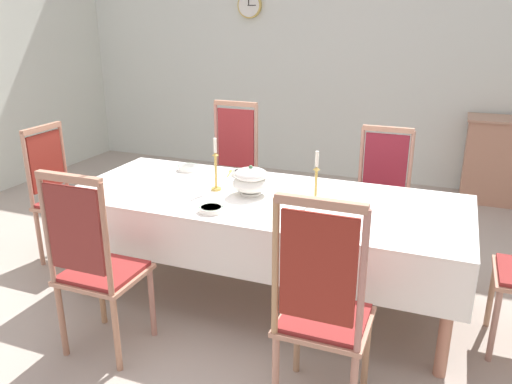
{
  "coord_description": "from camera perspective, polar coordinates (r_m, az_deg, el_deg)",
  "views": [
    {
      "loc": [
        1.12,
        -2.96,
        1.9
      ],
      "look_at": [
        -0.06,
        0.04,
        0.78
      ],
      "focal_mm": 35.68,
      "sensor_mm": 36.0,
      "label": 1
    }
  ],
  "objects": [
    {
      "name": "tablecloth",
      "position": [
        3.42,
        0.89,
        -1.77
      ],
      "size": [
        2.65,
        1.08,
        0.34
      ],
      "color": "white",
      "rests_on": "dining_table"
    },
    {
      "name": "bowl_near_left",
      "position": [
        2.92,
        6.72,
        -3.62
      ],
      "size": [
        0.15,
        0.15,
        0.03
      ],
      "color": "white",
      "rests_on": "tablecloth"
    },
    {
      "name": "spoon_secondary",
      "position": [
        3.92,
        -2.88,
        2.29
      ],
      "size": [
        0.06,
        0.17,
        0.01
      ],
      "rotation": [
        0.0,
        0.0,
        0.24
      ],
      "color": "gold",
      "rests_on": "tablecloth"
    },
    {
      "name": "ground",
      "position": [
        3.7,
        0.61,
        -12.15
      ],
      "size": [
        7.23,
        6.21,
        0.04
      ],
      "primitive_type": "cube",
      "color": "#A89A8E"
    },
    {
      "name": "chair_head_west",
      "position": [
        4.34,
        -20.89,
        -0.04
      ],
      "size": [
        0.42,
        0.44,
        1.1
      ],
      "rotation": [
        0.0,
        0.0,
        -1.57
      ],
      "color": "tan",
      "rests_on": "ground"
    },
    {
      "name": "dining_table",
      "position": [
        3.42,
        0.89,
        -1.64
      ],
      "size": [
        2.63,
        1.06,
        0.76
      ],
      "color": "tan",
      "rests_on": "ground"
    },
    {
      "name": "back_wall",
      "position": [
        6.21,
        11.55,
        16.57
      ],
      "size": [
        7.23,
        0.08,
        3.32
      ],
      "primitive_type": "cube",
      "color": "silver",
      "rests_on": "ground"
    },
    {
      "name": "mounted_clock",
      "position": [
        6.51,
        -0.73,
        20.19
      ],
      "size": [
        0.3,
        0.06,
        0.3
      ],
      "color": "#D1B251"
    },
    {
      "name": "chair_south_b",
      "position": [
        2.48,
        7.43,
        -12.72
      ],
      "size": [
        0.44,
        0.42,
        1.19
      ],
      "color": "#A87F5D",
      "rests_on": "ground"
    },
    {
      "name": "spoon_primary",
      "position": [
        2.93,
        8.81,
        -3.91
      ],
      "size": [
        0.03,
        0.18,
        0.01
      ],
      "rotation": [
        0.0,
        0.0,
        0.05
      ],
      "color": "gold",
      "rests_on": "tablecloth"
    },
    {
      "name": "soup_tureen",
      "position": [
        3.4,
        -0.59,
        1.3
      ],
      "size": [
        0.25,
        0.25,
        0.21
      ],
      "color": "white",
      "rests_on": "tablecloth"
    },
    {
      "name": "candlestick_west",
      "position": [
        3.48,
        -4.54,
        2.56
      ],
      "size": [
        0.07,
        0.07,
        0.37
      ],
      "color": "gold",
      "rests_on": "tablecloth"
    },
    {
      "name": "bowl_far_right",
      "position": [
        4.0,
        -7.62,
        2.75
      ],
      "size": [
        0.16,
        0.16,
        0.04
      ],
      "color": "white",
      "rests_on": "tablecloth"
    },
    {
      "name": "chair_north_a",
      "position": [
        4.51,
        -2.82,
        2.39
      ],
      "size": [
        0.44,
        0.42,
        1.2
      ],
      "rotation": [
        0.0,
        0.0,
        3.14
      ],
      "color": "tan",
      "rests_on": "ground"
    },
    {
      "name": "bowl_far_left",
      "position": [
        3.13,
        -5.06,
        -1.9
      ],
      "size": [
        0.16,
        0.16,
        0.03
      ],
      "color": "white",
      "rests_on": "tablecloth"
    },
    {
      "name": "bowl_near_right",
      "position": [
        3.84,
        -1.34,
        2.19
      ],
      "size": [
        0.18,
        0.18,
        0.03
      ],
      "color": "white",
      "rests_on": "tablecloth"
    },
    {
      "name": "chair_south_a",
      "position": [
        3.03,
        -17.61,
        -7.61
      ],
      "size": [
        0.44,
        0.42,
        1.14
      ],
      "color": "tan",
      "rests_on": "ground"
    },
    {
      "name": "chair_north_b",
      "position": [
        4.18,
        13.83,
        -0.14
      ],
      "size": [
        0.44,
        0.42,
        1.08
      ],
      "rotation": [
        0.0,
        0.0,
        3.14
      ],
      "color": "tan",
      "rests_on": "ground"
    },
    {
      "name": "candlestick_east",
      "position": [
        3.25,
        6.74,
        1.05
      ],
      "size": [
        0.07,
        0.07,
        0.34
      ],
      "color": "gold",
      "rests_on": "tablecloth"
    }
  ]
}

